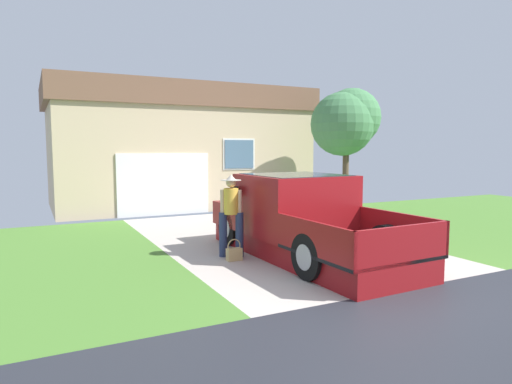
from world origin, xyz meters
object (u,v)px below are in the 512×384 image
front_yard_tree (345,121)px  wheeled_trash_bin (296,196)px  house_with_garage (178,147)px  person_with_hat (231,212)px  handbag (234,253)px  pickup_truck (298,219)px

front_yard_tree → wheeled_trash_bin: size_ratio=4.08×
house_with_garage → person_with_hat: bearing=-100.3°
person_with_hat → handbag: bearing=-73.3°
wheeled_trash_bin → front_yard_tree: bearing=-24.1°
handbag → front_yard_tree: size_ratio=0.10×
front_yard_tree → wheeled_trash_bin: bearing=155.9°
house_with_garage → handbag: bearing=-100.5°
handbag → pickup_truck: bearing=-2.4°
house_with_garage → front_yard_tree: (4.55, -4.58, 0.86)m
pickup_truck → house_with_garage: house_with_garage is taller
pickup_truck → wheeled_trash_bin: (3.27, 5.33, -0.17)m
pickup_truck → front_yard_tree: 7.10m
person_with_hat → handbag: (-0.08, -0.32, -0.77)m
pickup_truck → handbag: (-1.43, 0.06, -0.60)m
house_with_garage → wheeled_trash_bin: 5.20m
pickup_truck → person_with_hat: person_with_hat is taller
person_with_hat → front_yard_tree: bearing=65.2°
handbag → front_yard_tree: bearing=36.3°
front_yard_tree → house_with_garage: bearing=134.8°
pickup_truck → house_with_garage: size_ratio=0.54×
pickup_truck → handbag: 1.55m
front_yard_tree → wheeled_trash_bin: 3.07m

